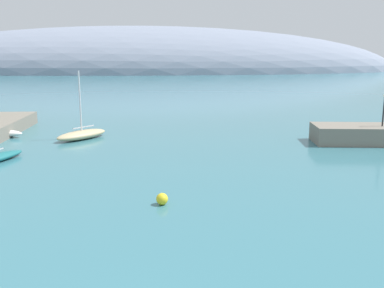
# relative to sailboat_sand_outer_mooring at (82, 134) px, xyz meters

# --- Properties ---
(distant_ridge) EXTENTS (257.57, 82.89, 42.81)m
(distant_ridge) POSITION_rel_sailboat_sand_outer_mooring_xyz_m (-6.24, 168.89, -0.56)
(distant_ridge) COLOR gray
(distant_ridge) RESTS_ON ground
(sailboat_sand_outer_mooring) EXTENTS (6.03, 6.44, 7.72)m
(sailboat_sand_outer_mooring) POSITION_rel_sailboat_sand_outer_mooring_xyz_m (0.00, 0.00, 0.00)
(sailboat_sand_outer_mooring) COLOR #C6B284
(sailboat_sand_outer_mooring) RESTS_ON water
(mooring_buoy_yellow) EXTENTS (0.79, 0.79, 0.79)m
(mooring_buoy_yellow) POSITION_rel_sailboat_sand_outer_mooring_xyz_m (9.47, -22.27, -0.17)
(mooring_buoy_yellow) COLOR yellow
(mooring_buoy_yellow) RESTS_ON water
(harbor_lamp_post) EXTENTS (0.36, 0.36, 3.48)m
(harbor_lamp_post) POSITION_rel_sailboat_sand_outer_mooring_xyz_m (32.89, -4.39, 3.59)
(harbor_lamp_post) COLOR black
(harbor_lamp_post) RESTS_ON breakwater_rocks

